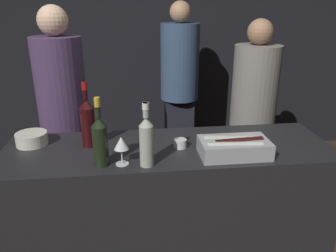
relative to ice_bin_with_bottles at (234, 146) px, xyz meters
The scene contains 12 objects.
wall_back_chalkboard 2.38m from the ice_bin_with_bottles, 98.47° to the left, with size 6.40×0.06×2.80m.
bar_counter 0.67m from the ice_bin_with_bottles, 155.92° to the left, with size 1.94×0.60×1.00m.
ice_bin_with_bottles is the anchor object (origin of this frame).
bowl_white 1.19m from the ice_bin_with_bottles, 166.16° to the left, with size 0.18×0.18×0.07m.
wine_glass 0.62m from the ice_bin_with_bottles, behind, with size 0.08×0.08×0.16m.
candle_votive 0.31m from the ice_bin_with_bottles, 153.83° to the left, with size 0.08×0.08×0.05m.
white_wine_bottle 0.50m from the ice_bin_with_bottles, behind, with size 0.07×0.07×0.34m.
champagne_bottle 0.73m from the ice_bin_with_bottles, behind, with size 0.08×0.08×0.37m.
red_wine_bottle_tall 0.85m from the ice_bin_with_bottles, 164.33° to the left, with size 0.08×0.08×0.39m.
person_in_hoodie 1.34m from the ice_bin_with_bottles, 142.48° to the left, with size 0.36×0.36×1.79m.
person_blond_tee 1.16m from the ice_bin_with_bottles, 64.06° to the left, with size 0.39×0.39×1.69m.
person_grey_polo 1.73m from the ice_bin_with_bottles, 91.50° to the left, with size 0.39×0.39×1.82m.
Camera 1 is at (-0.21, -1.45, 1.80)m, focal length 35.00 mm.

